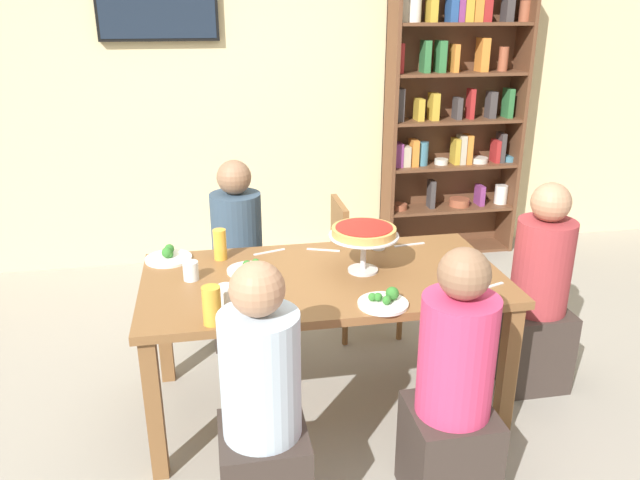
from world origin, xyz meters
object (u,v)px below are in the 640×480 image
(chair_far_right, at_px, (356,260))
(cutlery_fork_far, at_px, (409,245))
(beer_glass_amber_short, at_px, (212,305))
(water_glass_clear_spare, at_px, (378,240))
(water_glass_clear_far, at_px, (226,295))
(cutlery_knife_near, at_px, (441,297))
(diner_far_left, at_px, (239,266))
(salad_plate_far_diner, at_px, (384,301))
(salad_plate_near_diner, at_px, (249,269))
(salad_plate_spare, at_px, (168,256))
(cutlery_knife_far, at_px, (269,252))
(diner_near_left, at_px, (262,422))
(water_glass_clear_near, at_px, (191,271))
(television, at_px, (157,3))
(deep_dish_pizza_stand, at_px, (364,234))
(beer_glass_amber_tall, at_px, (220,244))
(dining_table, at_px, (324,292))
(diner_near_right, at_px, (453,401))
(cutlery_fork_near, at_px, (489,287))
(diner_head_east, at_px, (537,302))
(cutlery_spare_fork, at_px, (323,250))
(bookshelf, at_px, (453,113))

(chair_far_right, xyz_separation_m, cutlery_fork_far, (0.19, -0.43, 0.26))
(beer_glass_amber_short, height_order, water_glass_clear_spare, beer_glass_amber_short)
(water_glass_clear_far, bearing_deg, cutlery_knife_near, -5.73)
(diner_far_left, relative_size, salad_plate_far_diner, 5.13)
(salad_plate_near_diner, bearing_deg, salad_plate_spare, 149.90)
(cutlery_knife_far, bearing_deg, diner_near_left, 64.69)
(diner_far_left, height_order, salad_plate_near_diner, diner_far_left)
(water_glass_clear_near, bearing_deg, cutlery_knife_near, -19.86)
(diner_near_left, bearing_deg, water_glass_clear_far, 11.09)
(television, xyz_separation_m, water_glass_clear_spare, (1.16, -1.81, -1.20))
(deep_dish_pizza_stand, xyz_separation_m, beer_glass_amber_tall, (-0.69, 0.29, -0.11))
(beer_glass_amber_tall, bearing_deg, salad_plate_near_diner, -55.18)
(dining_table, relative_size, water_glass_clear_near, 19.03)
(diner_near_right, distance_m, water_glass_clear_far, 1.05)
(water_glass_clear_near, height_order, cutlery_fork_near, water_glass_clear_near)
(diner_near_left, bearing_deg, salad_plate_spare, 18.80)
(chair_far_right, bearing_deg, diner_head_east, 47.12)
(diner_head_east, bearing_deg, cutlery_knife_far, -14.29)
(water_glass_clear_spare, relative_size, cutlery_spare_fork, 0.55)
(bookshelf, relative_size, chair_far_right, 2.54)
(cutlery_fork_near, bearing_deg, salad_plate_far_diner, 167.99)
(diner_near_left, relative_size, water_glass_clear_spare, 11.61)
(cutlery_knife_near, relative_size, cutlery_fork_far, 1.00)
(diner_near_left, xyz_separation_m, beer_glass_amber_short, (-0.16, 0.36, 0.33))
(bookshelf, relative_size, beer_glass_amber_tall, 13.69)
(dining_table, distance_m, salad_plate_spare, 0.84)
(beer_glass_amber_tall, relative_size, cutlery_fork_near, 0.90)
(television, bearing_deg, diner_head_east, -46.97)
(beer_glass_amber_tall, bearing_deg, water_glass_clear_spare, -0.53)
(diner_near_left, height_order, water_glass_clear_far, diner_near_left)
(dining_table, height_order, beer_glass_amber_short, beer_glass_amber_short)
(salad_plate_near_diner, height_order, salad_plate_far_diner, salad_plate_far_diner)
(cutlery_knife_near, bearing_deg, bookshelf, 60.40)
(diner_head_east, distance_m, water_glass_clear_spare, 0.91)
(chair_far_right, distance_m, cutlery_knife_near, 1.12)
(water_glass_clear_far, bearing_deg, cutlery_spare_fork, 46.06)
(deep_dish_pizza_stand, height_order, water_glass_clear_near, deep_dish_pizza_stand)
(salad_plate_far_diner, bearing_deg, salad_plate_near_diner, 139.80)
(cutlery_fork_far, bearing_deg, deep_dish_pizza_stand, 34.04)
(bookshelf, xyz_separation_m, cutlery_knife_far, (-1.67, -1.66, -0.43))
(cutlery_spare_fork, bearing_deg, deep_dish_pizza_stand, 134.93)
(salad_plate_far_diner, xyz_separation_m, water_glass_clear_spare, (0.15, 0.65, 0.03))
(deep_dish_pizza_stand, xyz_separation_m, cutlery_knife_far, (-0.43, 0.33, -0.19))
(cutlery_knife_far, bearing_deg, cutlery_knife_near, 118.52)
(cutlery_fork_near, bearing_deg, water_glass_clear_far, 157.47)
(television, height_order, cutlery_fork_near, television)
(diner_near_right, xyz_separation_m, salad_plate_far_diner, (-0.18, 0.40, 0.27))
(diner_head_east, distance_m, beer_glass_amber_tall, 1.71)
(dining_table, height_order, cutlery_fork_near, cutlery_fork_near)
(cutlery_spare_fork, bearing_deg, beer_glass_amber_tall, 22.40)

